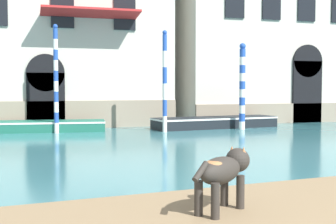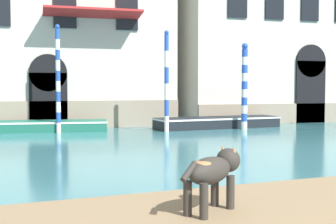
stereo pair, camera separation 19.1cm
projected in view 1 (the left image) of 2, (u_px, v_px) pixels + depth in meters
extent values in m
cube|color=gray|center=(64.00, 115.00, 21.88)|extent=(10.97, 0.16, 1.31)
cube|color=black|center=(46.00, 101.00, 21.61)|extent=(1.73, 0.14, 2.61)
cylinder|color=black|center=(45.00, 73.00, 21.53)|extent=(1.73, 0.14, 1.73)
cube|color=black|center=(62.00, 7.00, 21.61)|extent=(1.06, 0.10, 1.90)
cube|color=black|center=(125.00, 10.00, 22.45)|extent=(1.06, 0.10, 1.90)
cube|color=#B22323|center=(91.00, 13.00, 21.35)|extent=(4.47, 1.40, 0.29)
cube|color=gray|center=(288.00, 113.00, 25.30)|extent=(10.60, 0.16, 1.06)
cube|color=black|center=(307.00, 92.00, 25.56)|extent=(1.77, 0.14, 3.36)
cylinder|color=black|center=(308.00, 61.00, 25.46)|extent=(1.77, 0.14, 1.77)
cube|color=black|center=(272.00, 1.00, 24.67)|extent=(1.06, 0.10, 1.97)
cube|color=black|center=(307.00, 3.00, 25.28)|extent=(1.06, 0.10, 1.97)
cube|color=white|center=(199.00, 220.00, 5.44)|extent=(6.60, 2.88, 0.08)
cube|color=#8C7251|center=(199.00, 213.00, 5.44)|extent=(6.36, 2.65, 0.06)
cylinder|color=#332D28|center=(224.00, 189.00, 5.63)|extent=(0.10, 0.10, 0.39)
cylinder|color=#332D28|center=(240.00, 192.00, 5.50)|extent=(0.10, 0.10, 0.39)
cylinder|color=#332D28|center=(199.00, 198.00, 5.19)|extent=(0.10, 0.10, 0.39)
cylinder|color=#332D28|center=(215.00, 201.00, 5.06)|extent=(0.10, 0.10, 0.39)
ellipsoid|color=#332D28|center=(220.00, 171.00, 5.33)|extent=(0.78, 0.68, 0.31)
ellipsoid|color=#AD7042|center=(215.00, 164.00, 5.24)|extent=(0.39, 0.36, 0.11)
sphere|color=#332D28|center=(238.00, 160.00, 5.64)|extent=(0.29, 0.29, 0.29)
cone|color=#AD7042|center=(232.00, 150.00, 5.68)|extent=(0.09, 0.09, 0.12)
cone|color=#AD7042|center=(244.00, 152.00, 5.59)|extent=(0.09, 0.09, 0.12)
cylinder|color=#332D28|center=(201.00, 172.00, 5.01)|extent=(0.25, 0.21, 0.21)
cube|color=#1E6651|center=(47.00, 126.00, 20.52)|extent=(5.11, 1.95, 0.47)
cube|color=white|center=(47.00, 122.00, 20.51)|extent=(5.14, 1.98, 0.08)
cube|color=#9EA3A8|center=(47.00, 127.00, 20.52)|extent=(2.84, 1.34, 0.43)
cube|color=black|center=(215.00, 122.00, 22.36)|extent=(6.26, 2.28, 0.52)
cube|color=white|center=(215.00, 118.00, 22.35)|extent=(6.30, 2.31, 0.08)
cube|color=#8C7251|center=(215.00, 123.00, 22.36)|extent=(3.48, 1.55, 0.47)
cylinder|color=white|center=(165.00, 124.00, 20.25)|extent=(0.19, 0.19, 0.70)
cylinder|color=#234CAD|center=(165.00, 108.00, 20.21)|extent=(0.19, 0.19, 0.70)
cylinder|color=white|center=(165.00, 92.00, 20.17)|extent=(0.19, 0.19, 0.70)
cylinder|color=#234CAD|center=(165.00, 75.00, 20.14)|extent=(0.19, 0.19, 0.70)
cylinder|color=white|center=(165.00, 59.00, 20.10)|extent=(0.19, 0.19, 0.70)
cylinder|color=#234CAD|center=(165.00, 43.00, 20.06)|extent=(0.19, 0.19, 0.70)
sphere|color=#234CAD|center=(165.00, 32.00, 20.03)|extent=(0.20, 0.20, 0.20)
cylinder|color=white|center=(242.00, 125.00, 21.54)|extent=(0.27, 0.27, 0.37)
cylinder|color=#234CAD|center=(242.00, 117.00, 21.52)|extent=(0.27, 0.27, 0.37)
cylinder|color=white|center=(242.00, 109.00, 21.50)|extent=(0.27, 0.27, 0.37)
cylinder|color=#234CAD|center=(242.00, 101.00, 21.47)|extent=(0.27, 0.27, 0.37)
cylinder|color=white|center=(242.00, 93.00, 21.45)|extent=(0.27, 0.27, 0.37)
cylinder|color=#234CAD|center=(242.00, 85.00, 21.43)|extent=(0.27, 0.27, 0.37)
cylinder|color=white|center=(242.00, 77.00, 21.41)|extent=(0.27, 0.27, 0.37)
cylinder|color=#234CAD|center=(242.00, 69.00, 21.39)|extent=(0.27, 0.27, 0.37)
cylinder|color=white|center=(243.00, 61.00, 21.37)|extent=(0.27, 0.27, 0.37)
cylinder|color=#234CAD|center=(243.00, 53.00, 21.35)|extent=(0.27, 0.27, 0.37)
sphere|color=#234CAD|center=(243.00, 46.00, 21.34)|extent=(0.28, 0.28, 0.28)
cylinder|color=white|center=(57.00, 128.00, 19.83)|extent=(0.19, 0.19, 0.44)
cylinder|color=#234CAD|center=(56.00, 118.00, 19.80)|extent=(0.19, 0.19, 0.44)
cylinder|color=white|center=(56.00, 107.00, 19.78)|extent=(0.19, 0.19, 0.44)
cylinder|color=#234CAD|center=(56.00, 97.00, 19.75)|extent=(0.19, 0.19, 0.44)
cylinder|color=white|center=(56.00, 86.00, 19.73)|extent=(0.19, 0.19, 0.44)
cylinder|color=#234CAD|center=(56.00, 76.00, 19.70)|extent=(0.19, 0.19, 0.44)
cylinder|color=white|center=(56.00, 65.00, 19.68)|extent=(0.19, 0.19, 0.44)
cylinder|color=#234CAD|center=(56.00, 55.00, 19.66)|extent=(0.19, 0.19, 0.44)
cylinder|color=white|center=(56.00, 44.00, 19.63)|extent=(0.19, 0.19, 0.44)
cylinder|color=#234CAD|center=(55.00, 34.00, 19.61)|extent=(0.19, 0.19, 0.44)
sphere|color=#234CAD|center=(55.00, 26.00, 19.59)|extent=(0.20, 0.20, 0.20)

